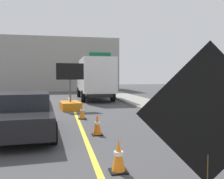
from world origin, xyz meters
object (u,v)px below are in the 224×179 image
at_px(roadwork_sign, 208,118).
at_px(highway_guide_sign, 105,64).
at_px(box_truck, 95,78).
at_px(pickup_car, 23,113).
at_px(traffic_cone_near_sign, 118,156).
at_px(traffic_cone_mid_lane, 97,125).
at_px(arrow_board_trailer, 70,101).
at_px(traffic_cone_far_lane, 82,111).

height_order(roadwork_sign, highway_guide_sign, highway_guide_sign).
xyz_separation_m(box_truck, pickup_car, (-4.05, -11.88, -1.12)).
bearing_deg(traffic_cone_near_sign, traffic_cone_mid_lane, 89.29).
distance_m(box_truck, traffic_cone_mid_lane, 12.84).
distance_m(arrow_board_trailer, box_truck, 6.62).
distance_m(traffic_cone_mid_lane, traffic_cone_far_lane, 3.23).
bearing_deg(highway_guide_sign, box_truck, -105.73).
height_order(roadwork_sign, pickup_car, roadwork_sign).
bearing_deg(highway_guide_sign, traffic_cone_mid_lane, -100.82).
relative_size(roadwork_sign, traffic_cone_mid_lane, 3.32).
bearing_deg(traffic_cone_mid_lane, box_truck, 82.67).
xyz_separation_m(roadwork_sign, box_truck, (1.17, 18.18, 0.34)).
relative_size(traffic_cone_near_sign, traffic_cone_far_lane, 0.96).
distance_m(roadwork_sign, highway_guide_sign, 27.23).
height_order(arrow_board_trailer, pickup_car, arrow_board_trailer).
height_order(highway_guide_sign, traffic_cone_mid_lane, highway_guide_sign).
distance_m(box_truck, pickup_car, 12.60).
bearing_deg(traffic_cone_mid_lane, arrow_board_trailer, 95.47).
relative_size(arrow_board_trailer, traffic_cone_mid_lane, 3.84).
bearing_deg(arrow_board_trailer, box_truck, 69.63).
bearing_deg(traffic_cone_mid_lane, roadwork_sign, -85.26).
height_order(roadwork_sign, traffic_cone_near_sign, roadwork_sign).
bearing_deg(pickup_car, traffic_cone_near_sign, -59.27).
relative_size(highway_guide_sign, traffic_cone_near_sign, 7.49).
relative_size(box_truck, traffic_cone_mid_lane, 10.88).
distance_m(highway_guide_sign, traffic_cone_near_sign, 25.15).
height_order(highway_guide_sign, traffic_cone_far_lane, highway_guide_sign).
distance_m(traffic_cone_near_sign, traffic_cone_mid_lane, 3.24).
xyz_separation_m(box_truck, traffic_cone_mid_lane, (-1.63, -12.65, -1.47)).
height_order(arrow_board_trailer, traffic_cone_mid_lane, arrow_board_trailer).
xyz_separation_m(arrow_board_trailer, pickup_car, (-1.79, -5.80, 0.22)).
relative_size(box_truck, highway_guide_sign, 1.53).
bearing_deg(highway_guide_sign, pickup_car, -107.53).
bearing_deg(highway_guide_sign, traffic_cone_near_sign, -99.52).
distance_m(highway_guide_sign, traffic_cone_far_lane, 18.91).
xyz_separation_m(roadwork_sign, traffic_cone_mid_lane, (-0.46, 5.53, -1.13)).
height_order(roadwork_sign, box_truck, box_truck).
xyz_separation_m(traffic_cone_near_sign, traffic_cone_mid_lane, (0.04, 3.24, 0.02)).
xyz_separation_m(arrow_board_trailer, traffic_cone_far_lane, (0.41, -3.35, -0.14)).
distance_m(traffic_cone_near_sign, traffic_cone_far_lane, 6.46).
height_order(highway_guide_sign, traffic_cone_near_sign, highway_guide_sign).
xyz_separation_m(arrow_board_trailer, traffic_cone_near_sign, (0.59, -9.81, -0.15)).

